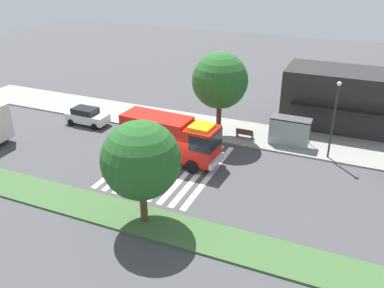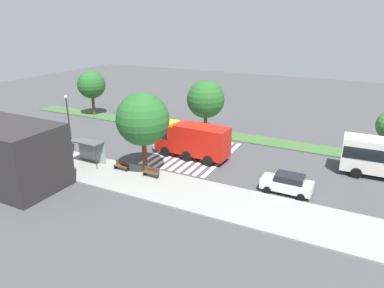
{
  "view_description": "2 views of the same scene",
  "coord_description": "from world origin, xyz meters",
  "px_view_note": "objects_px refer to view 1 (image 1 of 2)",
  "views": [
    {
      "loc": [
        11.73,
        -25.67,
        15.68
      ],
      "look_at": [
        0.18,
        1.14,
        1.76
      ],
      "focal_mm": 37.77,
      "sensor_mm": 36.0,
      "label": 1
    },
    {
      "loc": [
        -17.36,
        31.91,
        14.14
      ],
      "look_at": [
        -1.82,
        1.17,
        1.54
      ],
      "focal_mm": 32.06,
      "sensor_mm": 36.0,
      "label": 2
    }
  ],
  "objects_px": {
    "bench_near_shelter": "(245,133)",
    "sidewalk_tree_far_west": "(220,81)",
    "street_lamp": "(334,114)",
    "bench_west_of_shelter": "(210,127)",
    "parked_car_west": "(87,116)",
    "bus_stop_shelter": "(290,127)",
    "fire_truck": "(172,137)",
    "median_tree_west": "(141,160)"
  },
  "relations": [
    {
      "from": "bus_stop_shelter",
      "to": "bench_west_of_shelter",
      "type": "bearing_deg",
      "value": -179.85
    },
    {
      "from": "fire_truck",
      "to": "bench_near_shelter",
      "type": "distance_m",
      "value": 7.81
    },
    {
      "from": "parked_car_west",
      "to": "bus_stop_shelter",
      "type": "distance_m",
      "value": 19.74
    },
    {
      "from": "parked_car_west",
      "to": "bench_near_shelter",
      "type": "xyz_separation_m",
      "value": [
        15.51,
        2.79,
        -0.3
      ]
    },
    {
      "from": "bench_near_shelter",
      "to": "median_tree_west",
      "type": "relative_size",
      "value": 0.24
    },
    {
      "from": "bus_stop_shelter",
      "to": "bench_near_shelter",
      "type": "relative_size",
      "value": 2.19
    },
    {
      "from": "fire_truck",
      "to": "median_tree_west",
      "type": "height_order",
      "value": "median_tree_west"
    },
    {
      "from": "street_lamp",
      "to": "sidewalk_tree_far_west",
      "type": "distance_m",
      "value": 10.0
    },
    {
      "from": "parked_car_west",
      "to": "sidewalk_tree_far_west",
      "type": "distance_m",
      "value": 14.08
    },
    {
      "from": "sidewalk_tree_far_west",
      "to": "parked_car_west",
      "type": "bearing_deg",
      "value": -170.5
    },
    {
      "from": "parked_car_west",
      "to": "sidewalk_tree_far_west",
      "type": "height_order",
      "value": "sidewalk_tree_far_west"
    },
    {
      "from": "fire_truck",
      "to": "street_lamp",
      "type": "relative_size",
      "value": 1.3
    },
    {
      "from": "bench_west_of_shelter",
      "to": "sidewalk_tree_far_west",
      "type": "bearing_deg",
      "value": -28.37
    },
    {
      "from": "street_lamp",
      "to": "sidewalk_tree_far_west",
      "type": "xyz_separation_m",
      "value": [
        -9.89,
        0.4,
        1.48
      ]
    },
    {
      "from": "parked_car_west",
      "to": "street_lamp",
      "type": "relative_size",
      "value": 0.66
    },
    {
      "from": "bench_west_of_shelter",
      "to": "street_lamp",
      "type": "xyz_separation_m",
      "value": [
        10.97,
        -0.99,
        3.38
      ]
    },
    {
      "from": "bench_west_of_shelter",
      "to": "sidewalk_tree_far_west",
      "type": "distance_m",
      "value": 5.01
    },
    {
      "from": "street_lamp",
      "to": "bus_stop_shelter",
      "type": "bearing_deg",
      "value": 164.06
    },
    {
      "from": "bench_west_of_shelter",
      "to": "sidewalk_tree_far_west",
      "type": "height_order",
      "value": "sidewalk_tree_far_west"
    },
    {
      "from": "bus_stop_shelter",
      "to": "bench_near_shelter",
      "type": "height_order",
      "value": "bus_stop_shelter"
    },
    {
      "from": "street_lamp",
      "to": "sidewalk_tree_far_west",
      "type": "relative_size",
      "value": 0.84
    },
    {
      "from": "parked_car_west",
      "to": "median_tree_west",
      "type": "relative_size",
      "value": 0.63
    },
    {
      "from": "fire_truck",
      "to": "parked_car_west",
      "type": "distance_m",
      "value": 11.83
    },
    {
      "from": "bus_stop_shelter",
      "to": "fire_truck",
      "type": "bearing_deg",
      "value": -142.47
    },
    {
      "from": "bench_near_shelter",
      "to": "street_lamp",
      "type": "distance_m",
      "value": 8.3
    },
    {
      "from": "bench_near_shelter",
      "to": "bench_west_of_shelter",
      "type": "distance_m",
      "value": 3.46
    },
    {
      "from": "fire_truck",
      "to": "bench_west_of_shelter",
      "type": "distance_m",
      "value": 6.58
    },
    {
      "from": "bench_west_of_shelter",
      "to": "median_tree_west",
      "type": "xyz_separation_m",
      "value": [
        1.21,
        -14.78,
        3.88
      ]
    },
    {
      "from": "fire_truck",
      "to": "parked_car_west",
      "type": "xyz_separation_m",
      "value": [
        -11.21,
        3.57,
        -1.19
      ]
    },
    {
      "from": "bus_stop_shelter",
      "to": "parked_car_west",
      "type": "bearing_deg",
      "value": -171.82
    },
    {
      "from": "parked_car_west",
      "to": "bench_near_shelter",
      "type": "bearing_deg",
      "value": 10.7
    },
    {
      "from": "parked_car_west",
      "to": "bus_stop_shelter",
      "type": "height_order",
      "value": "bus_stop_shelter"
    },
    {
      "from": "parked_car_west",
      "to": "street_lamp",
      "type": "height_order",
      "value": "street_lamp"
    },
    {
      "from": "parked_car_west",
      "to": "bench_west_of_shelter",
      "type": "distance_m",
      "value": 12.38
    },
    {
      "from": "parked_car_west",
      "to": "bench_west_of_shelter",
      "type": "relative_size",
      "value": 2.69
    },
    {
      "from": "fire_truck",
      "to": "bus_stop_shelter",
      "type": "bearing_deg",
      "value": 40.8
    },
    {
      "from": "parked_car_west",
      "to": "median_tree_west",
      "type": "xyz_separation_m",
      "value": [
        13.27,
        -12.0,
        3.58
      ]
    },
    {
      "from": "bench_near_shelter",
      "to": "street_lamp",
      "type": "xyz_separation_m",
      "value": [
        7.52,
        -0.99,
        3.38
      ]
    },
    {
      "from": "bus_stop_shelter",
      "to": "median_tree_west",
      "type": "xyz_separation_m",
      "value": [
        -6.24,
        -14.8,
        2.58
      ]
    },
    {
      "from": "median_tree_west",
      "to": "street_lamp",
      "type": "bearing_deg",
      "value": 54.73
    },
    {
      "from": "bench_near_shelter",
      "to": "sidewalk_tree_far_west",
      "type": "height_order",
      "value": "sidewalk_tree_far_west"
    },
    {
      "from": "bench_west_of_shelter",
      "to": "sidewalk_tree_far_west",
      "type": "xyz_separation_m",
      "value": [
        1.08,
        -0.59,
        4.86
      ]
    }
  ]
}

